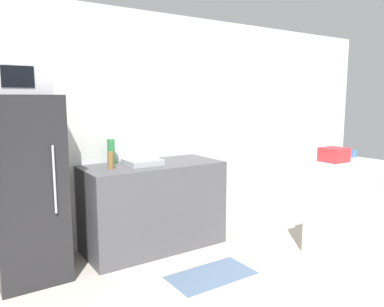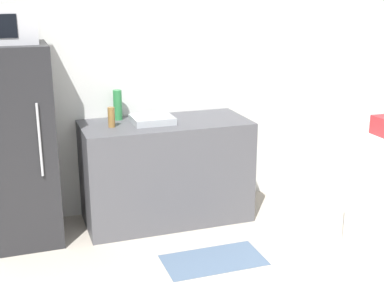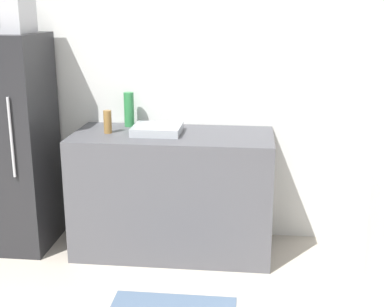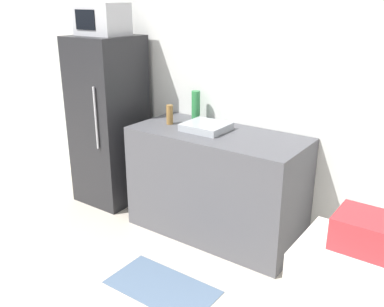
% 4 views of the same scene
% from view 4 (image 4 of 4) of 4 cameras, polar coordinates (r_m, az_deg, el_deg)
% --- Properties ---
extents(wall_back, '(8.00, 0.06, 2.60)m').
position_cam_4_polar(wall_back, '(3.86, 5.03, 9.61)').
color(wall_back, silver).
rests_on(wall_back, ground_plane).
extents(refrigerator, '(0.59, 0.62, 1.66)m').
position_cam_4_polar(refrigerator, '(4.37, -10.99, 4.25)').
color(refrigerator, '#232326').
rests_on(refrigerator, ground_plane).
extents(microwave, '(0.46, 0.33, 0.29)m').
position_cam_4_polar(microwave, '(4.22, -11.90, 17.12)').
color(microwave, '#BCBCC1').
rests_on(microwave, refrigerator).
extents(counter, '(1.50, 0.68, 0.93)m').
position_cam_4_polar(counter, '(3.74, 3.26, -4.07)').
color(counter, '#4C4C51').
rests_on(counter, ground_plane).
extents(sink_basin, '(0.36, 0.32, 0.06)m').
position_cam_4_polar(sink_basin, '(3.63, 1.95, 3.58)').
color(sink_basin, '#9EA3A8').
rests_on(sink_basin, counter).
extents(bottle_tall, '(0.08, 0.08, 0.27)m').
position_cam_4_polar(bottle_tall, '(3.93, 0.52, 6.42)').
color(bottle_tall, '#2D7F42').
rests_on(bottle_tall, counter).
extents(bottle_short, '(0.06, 0.06, 0.17)m').
position_cam_4_polar(bottle_short, '(3.81, -3.00, 5.20)').
color(bottle_short, olive).
rests_on(bottle_short, counter).
extents(basket, '(0.25, 0.23, 0.15)m').
position_cam_4_polar(basket, '(1.98, 22.06, -9.60)').
color(basket, red).
rests_on(basket, shelf_cabinet).
extents(kitchen_rug, '(0.80, 0.43, 0.01)m').
position_cam_4_polar(kitchen_rug, '(3.28, -4.00, -17.32)').
color(kitchen_rug, slate).
rests_on(kitchen_rug, ground_plane).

